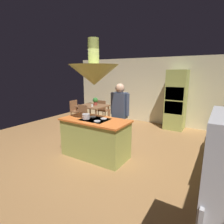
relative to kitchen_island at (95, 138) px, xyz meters
The scene contains 14 objects.
ground 0.51m from the kitchen_island, 90.00° to the left, with size 8.16×8.16×0.00m, color #9E7042.
wall_back 3.74m from the kitchen_island, 90.00° to the left, with size 6.80×0.10×2.55m, color beige.
kitchen_island is the anchor object (origin of this frame).
oven_tower 3.47m from the kitchen_island, 71.26° to the left, with size 0.66×0.62×2.09m.
dining_table 2.71m from the kitchen_island, 128.99° to the left, with size 1.03×0.92×0.76m.
person_at_island 0.91m from the kitchen_island, 66.92° to the left, with size 0.53×0.23×1.73m.
range_hood 1.51m from the kitchen_island, 90.00° to the left, with size 1.10×1.10×1.00m.
pendant_light_over_table 3.04m from the kitchen_island, 128.99° to the left, with size 0.32×0.32×0.82m.
chair_facing_island 2.21m from the kitchen_island, 140.19° to the left, with size 0.40×0.40×0.87m.
chair_by_back_wall 3.26m from the kitchen_island, 121.42° to the left, with size 0.40×0.40×0.87m.
chair_at_corner 3.34m from the kitchen_island, 141.00° to the left, with size 0.40×0.40×0.87m.
potted_plant_on_table 2.78m from the kitchen_island, 126.73° to the left, with size 0.20×0.20×0.30m.
cup_on_table 2.45m from the kitchen_island, 129.57° to the left, with size 0.07×0.07×0.09m, color white.
cooking_pot_on_cooktop 0.58m from the kitchen_island, 140.91° to the right, with size 0.18×0.18×0.12m, color #B2B2B7.
Camera 1 is at (2.50, -3.48, 2.02)m, focal length 29.01 mm.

